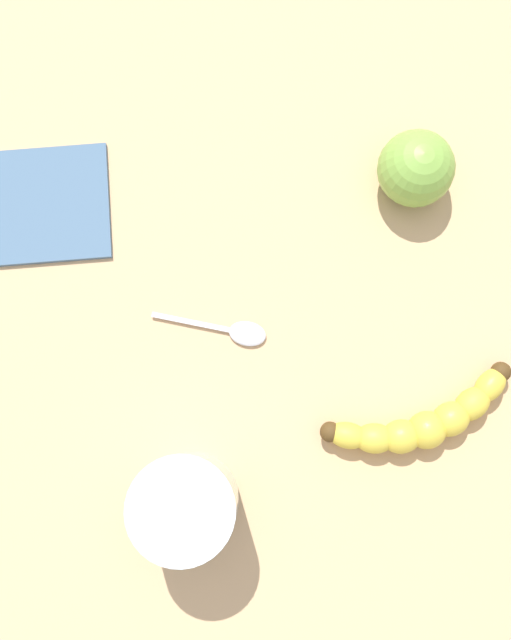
# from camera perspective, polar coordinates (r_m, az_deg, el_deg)

# --- Properties ---
(wooden_tabletop) EXTENTS (1.20, 1.20, 0.03)m
(wooden_tabletop) POSITION_cam_1_polar(r_m,az_deg,el_deg) (0.71, 3.38, -3.06)
(wooden_tabletop) COLOR tan
(wooden_tabletop) RESTS_ON ground
(banana) EXTENTS (0.06, 0.19, 0.03)m
(banana) POSITION_cam_1_polar(r_m,az_deg,el_deg) (0.69, 13.10, -7.80)
(banana) COLOR yellow
(banana) RESTS_ON wooden_tabletop
(smoothie_glass) EXTENTS (0.09, 0.09, 0.11)m
(smoothie_glass) POSITION_cam_1_polar(r_m,az_deg,el_deg) (0.64, -5.39, -14.24)
(smoothie_glass) COLOR silver
(smoothie_glass) RESTS_ON wooden_tabletop
(green_apple_fruit) EXTENTS (0.07, 0.07, 0.07)m
(green_apple_fruit) POSITION_cam_1_polar(r_m,az_deg,el_deg) (0.72, 12.52, 11.57)
(green_apple_fruit) COLOR #84B747
(green_apple_fruit) RESTS_ON wooden_tabletop
(teaspoon) EXTENTS (0.06, 0.11, 0.01)m
(teaspoon) POSITION_cam_1_polar(r_m,az_deg,el_deg) (0.69, -1.19, -0.97)
(teaspoon) COLOR silver
(teaspoon) RESTS_ON wooden_tabletop
(folded_napkin) EXTENTS (0.14, 0.14, 0.01)m
(folded_napkin) POSITION_cam_1_polar(r_m,az_deg,el_deg) (0.75, -15.92, 8.75)
(folded_napkin) COLOR slate
(folded_napkin) RESTS_ON wooden_tabletop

